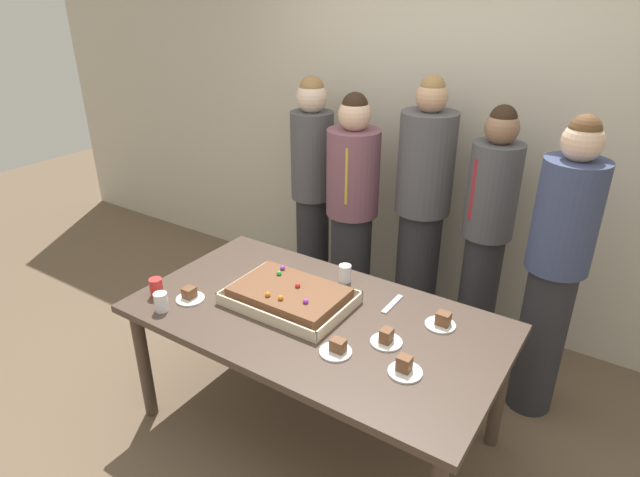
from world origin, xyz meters
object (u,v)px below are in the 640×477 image
(plated_slice_center_front, at_px, (190,296))
(cake_server_utensil, at_px, (392,304))
(person_serving_front, at_px, (422,210))
(person_green_shirt_behind, at_px, (487,233))
(drink_cup_middle, at_px, (345,273))
(drink_cup_far_end, at_px, (161,302))
(plated_slice_far_right, at_px, (337,349))
(plated_slice_near_right, at_px, (386,339))
(person_far_right_suit, at_px, (352,210))
(drink_cup_nearest, at_px, (156,287))
(person_back_corner, at_px, (312,187))
(person_striped_tie_right, at_px, (555,270))
(sheet_cake, at_px, (289,296))
(plated_slice_near_left, at_px, (442,322))
(plated_slice_far_left, at_px, (405,368))
(party_table, at_px, (315,328))

(plated_slice_center_front, bearing_deg, cake_server_utensil, 30.50)
(person_serving_front, height_order, person_green_shirt_behind, person_serving_front)
(drink_cup_middle, distance_m, drink_cup_far_end, 0.99)
(plated_slice_far_right, xyz_separation_m, person_serving_front, (-0.21, 1.40, 0.15))
(person_serving_front, bearing_deg, plated_slice_center_front, -14.84)
(plated_slice_near_right, distance_m, cake_server_utensil, 0.34)
(person_green_shirt_behind, distance_m, person_far_right_suit, 0.91)
(cake_server_utensil, bearing_deg, plated_slice_center_front, -149.50)
(drink_cup_nearest, relative_size, person_green_shirt_behind, 0.06)
(plated_slice_far_right, height_order, drink_cup_middle, drink_cup_middle)
(cake_server_utensil, relative_size, person_serving_front, 0.11)
(plated_slice_center_front, xyz_separation_m, person_back_corner, (-0.20, 1.46, 0.13))
(person_far_right_suit, bearing_deg, drink_cup_middle, 14.65)
(plated_slice_far_right, xyz_separation_m, plated_slice_center_front, (-0.89, -0.04, -0.00))
(person_serving_front, relative_size, person_green_shirt_behind, 1.07)
(drink_cup_far_end, relative_size, person_striped_tie_right, 0.06)
(sheet_cake, relative_size, drink_cup_middle, 6.32)
(sheet_cake, xyz_separation_m, cake_server_utensil, (0.46, 0.28, -0.04))
(plated_slice_center_front, xyz_separation_m, person_striped_tie_right, (1.58, 1.10, 0.13))
(person_green_shirt_behind, xyz_separation_m, person_striped_tie_right, (0.46, -0.31, 0.03))
(drink_cup_middle, bearing_deg, plated_slice_center_front, -133.57)
(plated_slice_near_right, relative_size, person_back_corner, 0.09)
(plated_slice_far_right, distance_m, drink_cup_nearest, 1.07)
(drink_cup_middle, height_order, cake_server_utensil, drink_cup_middle)
(plated_slice_near_left, bearing_deg, sheet_cake, -162.06)
(plated_slice_far_left, height_order, person_far_right_suit, person_far_right_suit)
(plated_slice_center_front, height_order, drink_cup_far_end, drink_cup_far_end)
(plated_slice_near_right, distance_m, person_striped_tie_right, 1.03)
(plated_slice_far_right, xyz_separation_m, person_back_corner, (-1.09, 1.41, 0.13))
(person_back_corner, bearing_deg, person_far_right_suit, 42.87)
(person_serving_front, bearing_deg, sheet_cake, -0.01)
(plated_slice_far_left, relative_size, drink_cup_middle, 1.50)
(drink_cup_nearest, distance_m, drink_cup_far_end, 0.16)
(person_far_right_suit, bearing_deg, drink_cup_nearest, -28.79)
(party_table, bearing_deg, person_serving_front, 88.12)
(plated_slice_near_right, bearing_deg, plated_slice_center_front, -167.66)
(person_green_shirt_behind, bearing_deg, person_back_corner, -62.11)
(party_table, xyz_separation_m, plated_slice_far_left, (0.57, -0.16, 0.10))
(sheet_cake, relative_size, person_far_right_suit, 0.38)
(person_far_right_suit, bearing_deg, sheet_cake, -0.01)
(sheet_cake, distance_m, drink_cup_far_end, 0.65)
(party_table, bearing_deg, drink_cup_far_end, -149.72)
(plated_slice_center_front, relative_size, person_green_shirt_behind, 0.09)
(sheet_cake, xyz_separation_m, plated_slice_center_front, (-0.46, -0.26, -0.02))
(drink_cup_middle, bearing_deg, person_far_right_suit, 117.62)
(person_serving_front, bearing_deg, party_table, 8.51)
(drink_cup_far_end, xyz_separation_m, person_far_right_suit, (0.26, 1.47, 0.06))
(person_far_right_suit, bearing_deg, drink_cup_far_end, -22.93)
(cake_server_utensil, relative_size, person_back_corner, 0.12)
(drink_cup_middle, height_order, person_green_shirt_behind, person_green_shirt_behind)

